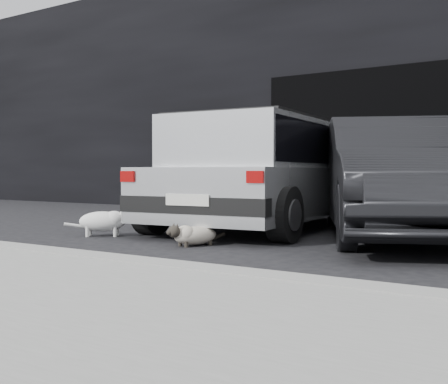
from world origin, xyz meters
The scene contains 8 objects.
ground centered at (0.00, 0.00, 0.00)m, with size 80.00×80.00×0.00m, color black.
building_facade centered at (1.00, 6.00, 2.50)m, with size 34.00×4.00×5.00m, color black.
garage_opening centered at (1.00, 3.99, 1.30)m, with size 4.00×0.10×2.60m, color black.
curb centered at (1.00, -2.60, 0.06)m, with size 18.00×0.25×0.12m, color gray.
silver_hatchback centered at (0.48, 0.93, 0.81)m, with size 2.27×4.18×1.49m.
second_car centered at (2.33, 0.84, 0.71)m, with size 1.51×4.33×1.43m, color black.
cat_siamese centered at (0.76, -1.06, 0.12)m, with size 0.42×0.70×0.25m.
cat_white centered at (-0.64, -0.89, 0.19)m, with size 0.69×0.58×0.39m.
Camera 1 is at (4.21, -5.73, 0.76)m, focal length 45.00 mm.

